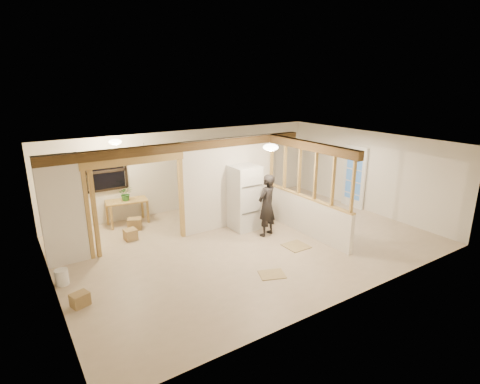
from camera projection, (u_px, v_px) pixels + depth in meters
floor at (247, 241)px, 9.64m from camera, size 9.00×6.50×0.01m
ceiling at (248, 145)px, 8.92m from camera, size 9.00×6.50×0.01m
wall_back at (190, 170)px, 11.88m from camera, size 9.00×0.01×2.50m
wall_front at (350, 239)px, 6.67m from camera, size 9.00×0.01×2.50m
wall_left at (47, 234)px, 6.92m from camera, size 0.01×6.50×2.50m
wall_right at (367, 171)px, 11.64m from camera, size 0.01×6.50×2.50m
partition_left_stub at (63, 211)px, 8.12m from camera, size 0.90×0.12×2.50m
partition_center at (229, 183)px, 10.34m from camera, size 2.80×0.12×2.50m
doorway_frame at (138, 204)px, 9.02m from camera, size 2.46×0.14×2.20m
header_beam_back at (188, 146)px, 9.39m from camera, size 7.00×0.18×0.22m
header_beam_right at (309, 146)px, 9.47m from camera, size 0.18×3.30×0.22m
pony_wall at (305, 215)px, 10.01m from camera, size 0.12×3.20×1.00m
stud_partition at (307, 173)px, 9.68m from camera, size 0.14×3.20×1.32m
window_back at (106, 171)px, 10.37m from camera, size 1.12×0.10×1.10m
french_door at (354, 177)px, 11.99m from camera, size 0.12×0.86×2.00m
ceiling_dome_main at (271, 147)px, 8.68m from camera, size 0.36×0.36×0.16m
ceiling_dome_util at (115, 142)px, 9.46m from camera, size 0.32×0.32×0.14m
hanging_bulb at (145, 156)px, 9.24m from camera, size 0.07×0.07×0.07m
refrigerator at (245, 198)px, 10.24m from camera, size 0.73×0.71×1.78m
woman at (267, 205)px, 9.78m from camera, size 0.70×0.57×1.67m
work_table at (128, 212)px, 10.71m from camera, size 1.20×0.72×0.71m
potted_plant at (126, 194)px, 10.52m from camera, size 0.39×0.35×0.41m
shop_vac at (62, 240)px, 8.87m from camera, size 0.58×0.58×0.68m
bookshelf at (259, 172)px, 13.17m from camera, size 0.88×0.29×1.76m
bucket at (62, 277)px, 7.54m from camera, size 0.32×0.32×0.33m
box_util_a at (135, 224)px, 10.36m from camera, size 0.46×0.43×0.32m
box_util_b at (131, 234)px, 9.69m from camera, size 0.32×0.32×0.28m
box_front at (80, 299)px, 6.84m from camera, size 0.37×0.33×0.25m
floor_panel_near at (296, 246)px, 9.32m from camera, size 0.56×0.56×0.02m
floor_panel_far at (272, 274)px, 7.96m from camera, size 0.65×0.59×0.02m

